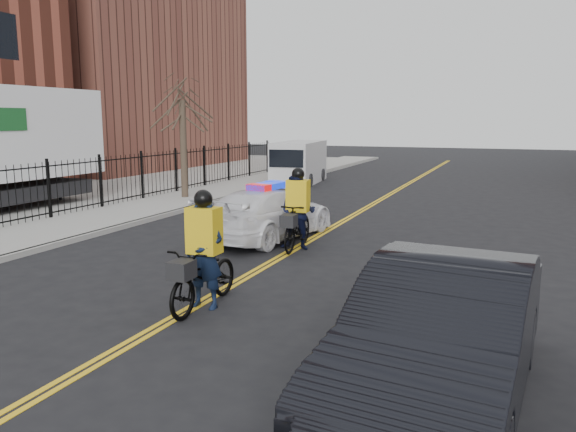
% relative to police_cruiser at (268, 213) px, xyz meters
% --- Properties ---
extents(ground, '(120.00, 120.00, 0.00)m').
position_rel_police_cruiser_xyz_m(ground, '(1.20, -4.34, -0.73)').
color(ground, black).
rests_on(ground, ground).
extents(center_line_left, '(0.10, 60.00, 0.01)m').
position_rel_police_cruiser_xyz_m(center_line_left, '(1.12, 3.66, -0.72)').
color(center_line_left, yellow).
rests_on(center_line_left, ground).
extents(center_line_right, '(0.10, 60.00, 0.01)m').
position_rel_police_cruiser_xyz_m(center_line_right, '(1.28, 3.66, -0.72)').
color(center_line_right, yellow).
rests_on(center_line_right, ground).
extents(sidewalk, '(3.00, 60.00, 0.15)m').
position_rel_police_cruiser_xyz_m(sidewalk, '(-6.30, 3.66, -0.65)').
color(sidewalk, gray).
rests_on(sidewalk, ground).
extents(curb, '(0.20, 60.00, 0.15)m').
position_rel_police_cruiser_xyz_m(curb, '(-4.80, 3.66, -0.65)').
color(curb, gray).
rests_on(curb, ground).
extents(iron_fence, '(0.12, 28.00, 2.00)m').
position_rel_police_cruiser_xyz_m(iron_fence, '(-7.80, 3.66, 0.27)').
color(iron_fence, black).
rests_on(iron_fence, ground).
extents(warehouse_far, '(14.00, 18.00, 14.00)m').
position_rel_police_cruiser_xyz_m(warehouse_far, '(-21.80, 19.66, 6.27)').
color(warehouse_far, brown).
rests_on(warehouse_far, ground).
extents(street_tree, '(3.20, 3.20, 4.80)m').
position_rel_police_cruiser_xyz_m(street_tree, '(-6.40, 5.66, 2.81)').
color(street_tree, '#362B20').
rests_on(street_tree, sidewalk).
extents(police_cruiser, '(2.71, 5.19, 1.60)m').
position_rel_police_cruiser_xyz_m(police_cruiser, '(0.00, 0.00, 0.00)').
color(police_cruiser, white).
rests_on(police_cruiser, ground).
extents(dark_sedan, '(2.25, 5.39, 1.73)m').
position_rel_police_cruiser_xyz_m(dark_sedan, '(5.80, -7.90, 0.14)').
color(dark_sedan, black).
rests_on(dark_sedan, ground).
extents(cargo_van, '(2.53, 5.44, 2.20)m').
position_rel_police_cruiser_xyz_m(cargo_van, '(-4.28, 13.42, 0.35)').
color(cargo_van, silver).
rests_on(cargo_van, ground).
extents(cyclist_near, '(0.79, 2.20, 2.15)m').
position_rel_police_cruiser_xyz_m(cyclist_near, '(1.41, -5.91, 0.02)').
color(cyclist_near, black).
rests_on(cyclist_near, ground).
extents(cyclist_far, '(1.01, 2.16, 2.15)m').
position_rel_police_cruiser_xyz_m(cyclist_far, '(1.28, -0.96, 0.12)').
color(cyclist_far, black).
rests_on(cyclist_far, ground).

